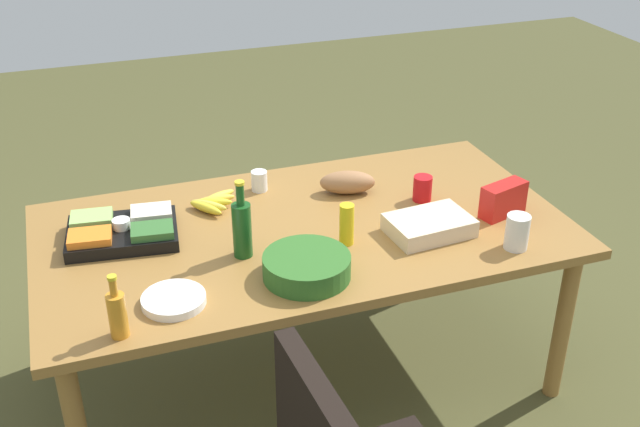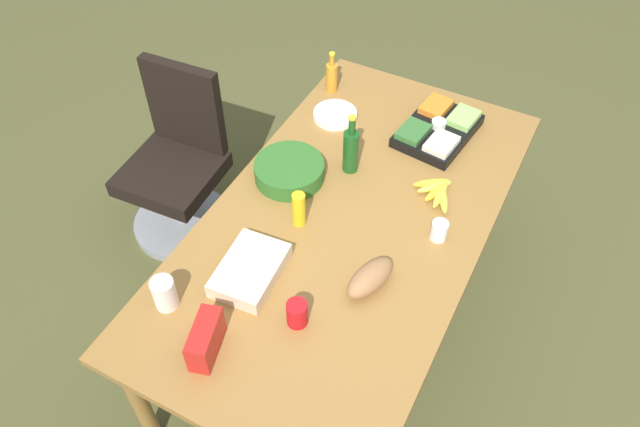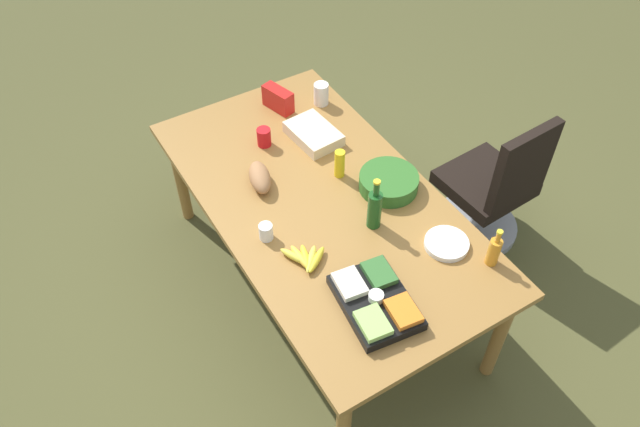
{
  "view_description": "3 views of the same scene",
  "coord_description": "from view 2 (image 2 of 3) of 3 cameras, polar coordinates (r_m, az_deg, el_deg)",
  "views": [
    {
      "loc": [
        -0.83,
        -2.55,
        2.27
      ],
      "look_at": [
        0.04,
        -0.09,
        0.85
      ],
      "focal_mm": 43.12,
      "sensor_mm": 36.0,
      "label": 1
    },
    {
      "loc": [
        1.64,
        0.72,
        2.77
      ],
      "look_at": [
        0.1,
        -0.08,
        0.84
      ],
      "focal_mm": 35.22,
      "sensor_mm": 36.0,
      "label": 2
    },
    {
      "loc": [
        -1.98,
        1.21,
        3.15
      ],
      "look_at": [
        -0.13,
        0.09,
        0.82
      ],
      "focal_mm": 35.51,
      "sensor_mm": 36.0,
      "label": 3
    }
  ],
  "objects": [
    {
      "name": "red_solo_cup",
      "position": [
        2.34,
        -2.1,
        -9.06
      ],
      "size": [
        0.09,
        0.09,
        0.11
      ],
      "primitive_type": "cylinder",
      "rotation": [
        0.0,
        0.0,
        0.09
      ],
      "color": "red",
      "rests_on": "conference_table"
    },
    {
      "name": "mayo_jar",
      "position": [
        2.44,
        -13.95,
        -7.06
      ],
      "size": [
        0.1,
        0.1,
        0.14
      ],
      "primitive_type": "cylinder",
      "rotation": [
        0.0,
        0.0,
        0.16
      ],
      "color": "white",
      "rests_on": "conference_table"
    },
    {
      "name": "wine_bottle",
      "position": [
        2.83,
        2.82,
        5.81
      ],
      "size": [
        0.08,
        0.08,
        0.31
      ],
      "color": "#184D1B",
      "rests_on": "conference_table"
    },
    {
      "name": "mustard_bottle",
      "position": [
        2.62,
        -1.93,
        0.4
      ],
      "size": [
        0.06,
        0.06,
        0.17
      ],
      "primitive_type": "cylinder",
      "rotation": [
        0.0,
        0.0,
        -0.1
      ],
      "color": "yellow",
      "rests_on": "conference_table"
    },
    {
      "name": "paper_cup",
      "position": [
        2.64,
        10.77,
        -1.53
      ],
      "size": [
        0.09,
        0.09,
        0.09
      ],
      "primitive_type": "cylinder",
      "rotation": [
        0.0,
        0.0,
        -0.3
      ],
      "color": "white",
      "rests_on": "conference_table"
    },
    {
      "name": "ground_plane",
      "position": [
        3.3,
        2.15,
        -9.19
      ],
      "size": [
        10.0,
        10.0,
        0.0
      ],
      "primitive_type": "plane",
      "color": "#4D4C28"
    },
    {
      "name": "salad_bowl",
      "position": [
        2.84,
        -2.81,
        3.91
      ],
      "size": [
        0.35,
        0.35,
        0.08
      ],
      "primitive_type": "cylinder",
      "rotation": [
        0.0,
        0.0,
        -0.1
      ],
      "color": "#2E6424",
      "rests_on": "conference_table"
    },
    {
      "name": "dressing_bottle",
      "position": [
        3.32,
        1.07,
        12.36
      ],
      "size": [
        0.07,
        0.07,
        0.23
      ],
      "color": "orange",
      "rests_on": "conference_table"
    },
    {
      "name": "sheet_cake",
      "position": [
        2.49,
        -6.37,
        -5.14
      ],
      "size": [
        0.34,
        0.25,
        0.07
      ],
      "primitive_type": "cube",
      "rotation": [
        0.0,
        0.0,
        0.08
      ],
      "color": "beige",
      "rests_on": "conference_table"
    },
    {
      "name": "conference_table",
      "position": [
        2.75,
        2.55,
        -1.43
      ],
      "size": [
        2.11,
        1.13,
        0.75
      ],
      "color": "olive",
      "rests_on": "ground"
    },
    {
      "name": "bread_loaf",
      "position": [
        2.44,
        4.58,
        -5.84
      ],
      "size": [
        0.26,
        0.17,
        0.1
      ],
      "primitive_type": "ellipsoid",
      "rotation": [
        0.0,
        0.0,
        -0.29
      ],
      "color": "#9D6B43",
      "rests_on": "conference_table"
    },
    {
      "name": "chip_bag_red",
      "position": [
        2.3,
        -10.36,
        -11.17
      ],
      "size": [
        0.21,
        0.13,
        0.14
      ],
      "primitive_type": "cube",
      "rotation": [
        0.0,
        0.0,
        0.28
      ],
      "color": "red",
      "rests_on": "conference_table"
    },
    {
      "name": "paper_plate_stack",
      "position": [
        3.18,
        1.38,
        8.95
      ],
      "size": [
        0.24,
        0.24,
        0.03
      ],
      "primitive_type": "cylinder",
      "rotation": [
        0.0,
        0.0,
        -0.11
      ],
      "color": "white",
      "rests_on": "conference_table"
    },
    {
      "name": "veggie_tray",
      "position": [
        3.12,
        10.66,
        7.55
      ],
      "size": [
        0.45,
        0.35,
        0.09
      ],
      "color": "black",
      "rests_on": "conference_table"
    },
    {
      "name": "office_chair",
      "position": [
        3.52,
        -12.72,
        3.55
      ],
      "size": [
        0.56,
        0.56,
        0.97
      ],
      "color": "gray",
      "rests_on": "ground"
    },
    {
      "name": "banana_bunch",
      "position": [
        2.82,
        10.61,
        2.03
      ],
      "size": [
        0.22,
        0.21,
        0.04
      ],
      "color": "yellow",
      "rests_on": "conference_table"
    }
  ]
}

